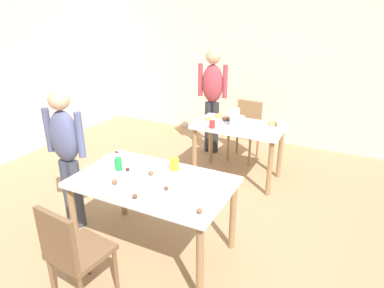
% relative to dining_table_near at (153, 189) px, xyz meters
% --- Properties ---
extents(ground_plane, '(6.40, 6.40, 0.00)m').
position_rel_dining_table_near_xyz_m(ground_plane, '(0.13, 0.15, -0.66)').
color(ground_plane, '#9E7A56').
extents(wall_back, '(6.40, 0.10, 2.60)m').
position_rel_dining_table_near_xyz_m(wall_back, '(0.13, 3.35, 0.64)').
color(wall_back, beige).
rests_on(wall_back, ground_plane).
extents(dining_table_near, '(1.39, 0.83, 0.75)m').
position_rel_dining_table_near_xyz_m(dining_table_near, '(0.00, 0.00, 0.00)').
color(dining_table_near, silver).
rests_on(dining_table_near, ground_plane).
extents(dining_table_far, '(1.13, 0.65, 0.75)m').
position_rel_dining_table_near_xyz_m(dining_table_far, '(0.18, 1.76, -0.03)').
color(dining_table_far, silver).
rests_on(dining_table_far, ground_plane).
extents(chair_near_table, '(0.44, 0.44, 0.87)m').
position_rel_dining_table_near_xyz_m(chair_near_table, '(-0.21, -0.79, -0.17)').
color(chair_near_table, brown).
rests_on(chair_near_table, ground_plane).
extents(chair_far_table, '(0.43, 0.43, 0.87)m').
position_rel_dining_table_near_xyz_m(chair_far_table, '(0.07, 2.44, -0.17)').
color(chair_far_table, olive).
rests_on(chair_far_table, ground_plane).
extents(person_girl_near, '(0.45, 0.23, 1.46)m').
position_rel_dining_table_near_xyz_m(person_girl_near, '(-0.98, -0.02, 0.21)').
color(person_girl_near, '#383D4C').
rests_on(person_girl_near, ground_plane).
extents(person_adult_far, '(0.46, 0.24, 1.60)m').
position_rel_dining_table_near_xyz_m(person_adult_far, '(-0.48, 2.42, 0.30)').
color(person_adult_far, '#28282D').
rests_on(person_adult_far, ground_plane).
extents(mixing_bowl, '(0.16, 0.16, 0.09)m').
position_rel_dining_table_near_xyz_m(mixing_bowl, '(-0.51, 0.09, 0.13)').
color(mixing_bowl, white).
rests_on(mixing_bowl, dining_table_near).
extents(soda_can, '(0.07, 0.07, 0.12)m').
position_rel_dining_table_near_xyz_m(soda_can, '(-0.39, 0.03, 0.15)').
color(soda_can, '#198438').
rests_on(soda_can, dining_table_near).
extents(fork_near, '(0.17, 0.02, 0.01)m').
position_rel_dining_table_near_xyz_m(fork_near, '(0.58, 0.25, 0.09)').
color(fork_near, silver).
rests_on(fork_near, dining_table_near).
extents(cup_near_0, '(0.09, 0.09, 0.11)m').
position_rel_dining_table_near_xyz_m(cup_near_0, '(0.08, 0.27, 0.14)').
color(cup_near_0, yellow).
rests_on(cup_near_0, dining_table_near).
extents(cake_ball_0, '(0.04, 0.04, 0.04)m').
position_rel_dining_table_near_xyz_m(cake_ball_0, '(-0.66, 0.16, 0.11)').
color(cake_ball_0, brown).
rests_on(cake_ball_0, dining_table_near).
extents(cake_ball_1, '(0.05, 0.05, 0.05)m').
position_rel_dining_table_near_xyz_m(cake_ball_1, '(-0.06, 0.07, 0.11)').
color(cake_ball_1, brown).
rests_on(cake_ball_1, dining_table_near).
extents(cake_ball_2, '(0.05, 0.05, 0.05)m').
position_rel_dining_table_near_xyz_m(cake_ball_2, '(-0.24, -0.21, 0.11)').
color(cake_ball_2, brown).
rests_on(cake_ball_2, dining_table_near).
extents(cake_ball_3, '(0.05, 0.05, 0.05)m').
position_rel_dining_table_near_xyz_m(cake_ball_3, '(0.59, -0.28, 0.11)').
color(cake_ball_3, brown).
rests_on(cake_ball_3, dining_table_near).
extents(cake_ball_4, '(0.05, 0.05, 0.05)m').
position_rel_dining_table_near_xyz_m(cake_ball_4, '(-0.61, 0.29, 0.11)').
color(cake_ball_4, '#3D2319').
rests_on(cake_ball_4, dining_table_near).
extents(cake_ball_5, '(0.04, 0.04, 0.04)m').
position_rel_dining_table_near_xyz_m(cake_ball_5, '(0.01, 0.37, 0.11)').
color(cake_ball_5, brown).
rests_on(cake_ball_5, dining_table_near).
extents(cake_ball_6, '(0.04, 0.04, 0.04)m').
position_rel_dining_table_near_xyz_m(cake_ball_6, '(0.05, -0.32, 0.11)').
color(cake_ball_6, brown).
rests_on(cake_ball_6, dining_table_near).
extents(cake_ball_7, '(0.04, 0.04, 0.04)m').
position_rel_dining_table_near_xyz_m(cake_ball_7, '(0.20, -0.10, 0.11)').
color(cake_ball_7, brown).
rests_on(cake_ball_7, dining_table_near).
extents(cake_ball_8, '(0.04, 0.04, 0.04)m').
position_rel_dining_table_near_xyz_m(cake_ball_8, '(-0.30, 0.05, 0.11)').
color(cake_ball_8, '#3D2319').
rests_on(cake_ball_8, dining_table_near).
extents(pitcher_far, '(0.12, 0.12, 0.23)m').
position_rel_dining_table_near_xyz_m(pitcher_far, '(0.14, 1.68, 0.20)').
color(pitcher_far, white).
rests_on(pitcher_far, dining_table_far).
extents(cup_far_0, '(0.08, 0.08, 0.11)m').
position_rel_dining_table_near_xyz_m(cup_far_0, '(0.67, 1.91, 0.14)').
color(cup_far_0, white).
rests_on(cup_far_0, dining_table_far).
extents(cup_far_1, '(0.08, 0.08, 0.10)m').
position_rel_dining_table_near_xyz_m(cup_far_1, '(-0.08, 1.50, 0.14)').
color(cup_far_1, red).
rests_on(cup_far_1, dining_table_far).
extents(donut_far_0, '(0.13, 0.13, 0.04)m').
position_rel_dining_table_near_xyz_m(donut_far_0, '(-0.04, 1.88, 0.11)').
color(donut_far_0, brown).
rests_on(donut_far_0, dining_table_far).
extents(donut_far_1, '(0.11, 0.11, 0.03)m').
position_rel_dining_table_near_xyz_m(donut_far_1, '(-0.24, 1.76, 0.10)').
color(donut_far_1, gold).
rests_on(donut_far_1, dining_table_far).
extents(donut_far_2, '(0.12, 0.12, 0.04)m').
position_rel_dining_table_near_xyz_m(donut_far_2, '(0.57, 1.96, 0.11)').
color(donut_far_2, gold).
rests_on(donut_far_2, dining_table_far).
extents(donut_far_3, '(0.14, 0.14, 0.04)m').
position_rel_dining_table_near_xyz_m(donut_far_3, '(0.16, 1.90, 0.11)').
color(donut_far_3, pink).
rests_on(donut_far_3, dining_table_far).
extents(donut_far_4, '(0.12, 0.12, 0.04)m').
position_rel_dining_table_near_xyz_m(donut_far_4, '(-0.18, 1.96, 0.11)').
color(donut_far_4, gold).
rests_on(donut_far_4, dining_table_far).
extents(donut_far_5, '(0.13, 0.13, 0.04)m').
position_rel_dining_table_near_xyz_m(donut_far_5, '(0.11, 2.02, 0.11)').
color(donut_far_5, pink).
rests_on(donut_far_5, dining_table_far).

